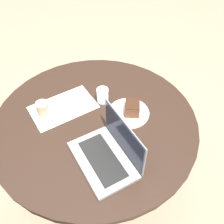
# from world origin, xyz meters

# --- Properties ---
(ground_plane) EXTENTS (12.00, 12.00, 0.00)m
(ground_plane) POSITION_xyz_m (0.00, 0.00, 0.00)
(ground_plane) COLOR gray
(dining_table) EXTENTS (1.14, 1.14, 0.77)m
(dining_table) POSITION_xyz_m (0.00, 0.00, 0.61)
(dining_table) COLOR black
(dining_table) RESTS_ON ground_plane
(paper_document) EXTENTS (0.41, 0.30, 0.00)m
(paper_document) POSITION_xyz_m (0.15, -0.16, 0.77)
(paper_document) COLOR white
(paper_document) RESTS_ON dining_table
(plate) EXTENTS (0.23, 0.23, 0.01)m
(plate) POSITION_xyz_m (-0.20, 0.01, 0.77)
(plate) COLOR white
(plate) RESTS_ON dining_table
(cake_slice) EXTENTS (0.11, 0.12, 0.07)m
(cake_slice) POSITION_xyz_m (-0.21, 0.02, 0.81)
(cake_slice) COLOR brown
(cake_slice) RESTS_ON plate
(fork) EXTENTS (0.17, 0.03, 0.00)m
(fork) POSITION_xyz_m (-0.15, 0.02, 0.78)
(fork) COLOR silver
(fork) RESTS_ON plate
(coffee_glass) EXTENTS (0.07, 0.07, 0.10)m
(coffee_glass) POSITION_xyz_m (0.26, -0.12, 0.82)
(coffee_glass) COLOR #C6AD89
(coffee_glass) RESTS_ON dining_table
(water_glass) EXTENTS (0.07, 0.07, 0.09)m
(water_glass) POSITION_xyz_m (-0.09, -0.13, 0.81)
(water_glass) COLOR silver
(water_glass) RESTS_ON dining_table
(laptop) EXTENTS (0.29, 0.38, 0.22)m
(laptop) POSITION_xyz_m (0.01, 0.26, 0.81)
(laptop) COLOR gray
(laptop) RESTS_ON dining_table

